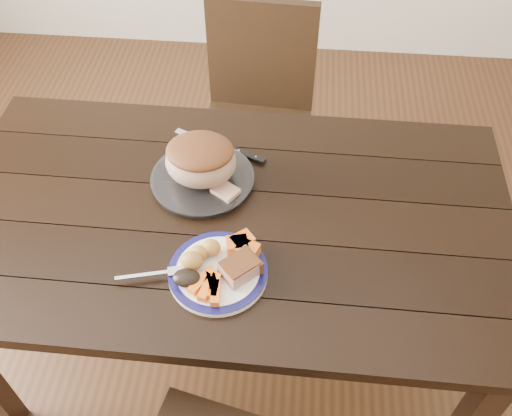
# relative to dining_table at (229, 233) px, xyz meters

# --- Properties ---
(ground) EXTENTS (4.00, 4.00, 0.00)m
(ground) POSITION_rel_dining_table_xyz_m (0.00, 0.00, -0.66)
(ground) COLOR #472B16
(ground) RESTS_ON ground
(dining_table) EXTENTS (1.61, 0.91, 0.75)m
(dining_table) POSITION_rel_dining_table_xyz_m (0.00, 0.00, 0.00)
(dining_table) COLOR black
(dining_table) RESTS_ON ground
(chair_far) EXTENTS (0.45, 0.46, 0.93)m
(chair_far) POSITION_rel_dining_table_xyz_m (0.02, 0.74, -0.13)
(chair_far) COLOR black
(chair_far) RESTS_ON ground
(dinner_plate) EXTENTS (0.26, 0.26, 0.02)m
(dinner_plate) POSITION_rel_dining_table_xyz_m (-0.00, -0.21, 0.10)
(dinner_plate) COLOR white
(dinner_plate) RESTS_ON dining_table
(plate_rim) EXTENTS (0.26, 0.26, 0.02)m
(plate_rim) POSITION_rel_dining_table_xyz_m (-0.00, -0.21, 0.11)
(plate_rim) COLOR #100E47
(plate_rim) RESTS_ON dinner_plate
(serving_platter) EXTENTS (0.29, 0.29, 0.02)m
(serving_platter) POSITION_rel_dining_table_xyz_m (-0.09, 0.11, 0.10)
(serving_platter) COLOR white
(serving_platter) RESTS_ON dining_table
(pork_slice) EXTENTS (0.11, 0.11, 0.04)m
(pork_slice) POSITION_rel_dining_table_xyz_m (0.06, -0.22, 0.13)
(pork_slice) COLOR tan
(pork_slice) RESTS_ON dinner_plate
(roasted_potatoes) EXTENTS (0.10, 0.10, 0.05)m
(roasted_potatoes) POSITION_rel_dining_table_xyz_m (-0.05, -0.18, 0.14)
(roasted_potatoes) COLOR gold
(roasted_potatoes) RESTS_ON dinner_plate
(carrot_batons) EXTENTS (0.08, 0.11, 0.02)m
(carrot_batons) POSITION_rel_dining_table_xyz_m (-0.01, -0.27, 0.12)
(carrot_batons) COLOR orange
(carrot_batons) RESTS_ON dinner_plate
(pumpkin_wedges) EXTENTS (0.09, 0.09, 0.04)m
(pumpkin_wedges) POSITION_rel_dining_table_xyz_m (0.06, -0.14, 0.13)
(pumpkin_wedges) COLOR orange
(pumpkin_wedges) RESTS_ON dinner_plate
(dark_mushroom) EXTENTS (0.07, 0.05, 0.03)m
(dark_mushroom) POSITION_rel_dining_table_xyz_m (-0.07, -0.25, 0.13)
(dark_mushroom) COLOR black
(dark_mushroom) RESTS_ON dinner_plate
(fork) EXTENTS (0.18, 0.06, 0.00)m
(fork) POSITION_rel_dining_table_xyz_m (-0.15, -0.24, 0.11)
(fork) COLOR silver
(fork) RESTS_ON dinner_plate
(roast_joint) EXTENTS (0.20, 0.18, 0.13)m
(roast_joint) POSITION_rel_dining_table_xyz_m (-0.09, 0.11, 0.18)
(roast_joint) COLOR tan
(roast_joint) RESTS_ON serving_platter
(cut_slice) EXTENTS (0.09, 0.08, 0.02)m
(cut_slice) POSITION_rel_dining_table_xyz_m (-0.01, 0.06, 0.12)
(cut_slice) COLOR tan
(cut_slice) RESTS_ON serving_platter
(carving_knife) EXTENTS (0.30, 0.14, 0.01)m
(carving_knife) POSITION_rel_dining_table_xyz_m (-0.01, 0.24, 0.10)
(carving_knife) COLOR silver
(carving_knife) RESTS_ON dining_table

